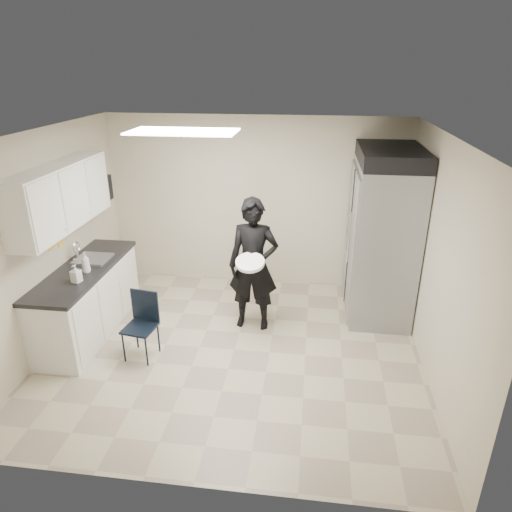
# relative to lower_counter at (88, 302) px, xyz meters

# --- Properties ---
(floor) EXTENTS (4.50, 4.50, 0.00)m
(floor) POSITION_rel_lower_counter_xyz_m (1.95, -0.20, -0.43)
(floor) COLOR #B0A78A
(floor) RESTS_ON ground
(ceiling) EXTENTS (4.50, 4.50, 0.00)m
(ceiling) POSITION_rel_lower_counter_xyz_m (1.95, -0.20, 2.17)
(ceiling) COLOR silver
(ceiling) RESTS_ON back_wall
(back_wall) EXTENTS (4.50, 0.00, 4.50)m
(back_wall) POSITION_rel_lower_counter_xyz_m (1.95, 1.80, 0.87)
(back_wall) COLOR #BCB19B
(back_wall) RESTS_ON floor
(left_wall) EXTENTS (0.00, 4.00, 4.00)m
(left_wall) POSITION_rel_lower_counter_xyz_m (-0.30, -0.20, 0.87)
(left_wall) COLOR #BCB19B
(left_wall) RESTS_ON floor
(right_wall) EXTENTS (0.00, 4.00, 4.00)m
(right_wall) POSITION_rel_lower_counter_xyz_m (4.20, -0.20, 0.87)
(right_wall) COLOR #BCB19B
(right_wall) RESTS_ON floor
(ceiling_panel) EXTENTS (1.20, 0.60, 0.02)m
(ceiling_panel) POSITION_rel_lower_counter_xyz_m (1.35, 0.20, 2.14)
(ceiling_panel) COLOR white
(ceiling_panel) RESTS_ON ceiling
(lower_counter) EXTENTS (0.60, 1.90, 0.86)m
(lower_counter) POSITION_rel_lower_counter_xyz_m (0.00, 0.00, 0.00)
(lower_counter) COLOR silver
(lower_counter) RESTS_ON floor
(countertop) EXTENTS (0.64, 1.95, 0.05)m
(countertop) POSITION_rel_lower_counter_xyz_m (0.00, 0.00, 0.46)
(countertop) COLOR black
(countertop) RESTS_ON lower_counter
(sink) EXTENTS (0.42, 0.40, 0.14)m
(sink) POSITION_rel_lower_counter_xyz_m (0.02, 0.25, 0.44)
(sink) COLOR gray
(sink) RESTS_ON countertop
(faucet) EXTENTS (0.02, 0.02, 0.24)m
(faucet) POSITION_rel_lower_counter_xyz_m (-0.18, 0.25, 0.59)
(faucet) COLOR silver
(faucet) RESTS_ON countertop
(upper_cabinets) EXTENTS (0.35, 1.80, 0.75)m
(upper_cabinets) POSITION_rel_lower_counter_xyz_m (-0.13, 0.00, 1.40)
(upper_cabinets) COLOR silver
(upper_cabinets) RESTS_ON left_wall
(towel_dispenser) EXTENTS (0.22, 0.30, 0.35)m
(towel_dispenser) POSITION_rel_lower_counter_xyz_m (-0.19, 1.15, 1.19)
(towel_dispenser) COLOR black
(towel_dispenser) RESTS_ON left_wall
(notice_sticker_left) EXTENTS (0.00, 0.12, 0.07)m
(notice_sticker_left) POSITION_rel_lower_counter_xyz_m (-0.29, -0.10, 0.79)
(notice_sticker_left) COLOR yellow
(notice_sticker_left) RESTS_ON left_wall
(notice_sticker_right) EXTENTS (0.00, 0.12, 0.07)m
(notice_sticker_right) POSITION_rel_lower_counter_xyz_m (-0.29, 0.10, 0.75)
(notice_sticker_right) COLOR yellow
(notice_sticker_right) RESTS_ON left_wall
(commercial_fridge) EXTENTS (0.80, 1.35, 2.10)m
(commercial_fridge) POSITION_rel_lower_counter_xyz_m (3.78, 1.07, 0.62)
(commercial_fridge) COLOR gray
(commercial_fridge) RESTS_ON floor
(fridge_compressor) EXTENTS (0.80, 1.35, 0.20)m
(fridge_compressor) POSITION_rel_lower_counter_xyz_m (3.78, 1.07, 1.77)
(fridge_compressor) COLOR black
(fridge_compressor) RESTS_ON commercial_fridge
(folding_chair) EXTENTS (0.40, 0.40, 0.79)m
(folding_chair) POSITION_rel_lower_counter_xyz_m (0.88, -0.48, -0.03)
(folding_chair) COLOR black
(folding_chair) RESTS_ON floor
(man_tuxedo) EXTENTS (0.66, 0.45, 1.76)m
(man_tuxedo) POSITION_rel_lower_counter_xyz_m (2.11, 0.42, 0.45)
(man_tuxedo) COLOR black
(man_tuxedo) RESTS_ON floor
(bucket_lid) EXTENTS (0.37, 0.37, 0.04)m
(bucket_lid) POSITION_rel_lower_counter_xyz_m (2.10, 0.17, 0.60)
(bucket_lid) COLOR silver
(bucket_lid) RESTS_ON man_tuxedo
(soap_bottle_a) EXTENTS (0.14, 0.14, 0.26)m
(soap_bottle_a) POSITION_rel_lower_counter_xyz_m (0.12, -0.11, 0.61)
(soap_bottle_a) COLOR white
(soap_bottle_a) RESTS_ON countertop
(soap_bottle_b) EXTENTS (0.12, 0.12, 0.22)m
(soap_bottle_b) POSITION_rel_lower_counter_xyz_m (0.13, -0.38, 0.59)
(soap_bottle_b) COLOR #A0A0AB
(soap_bottle_b) RESTS_ON countertop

